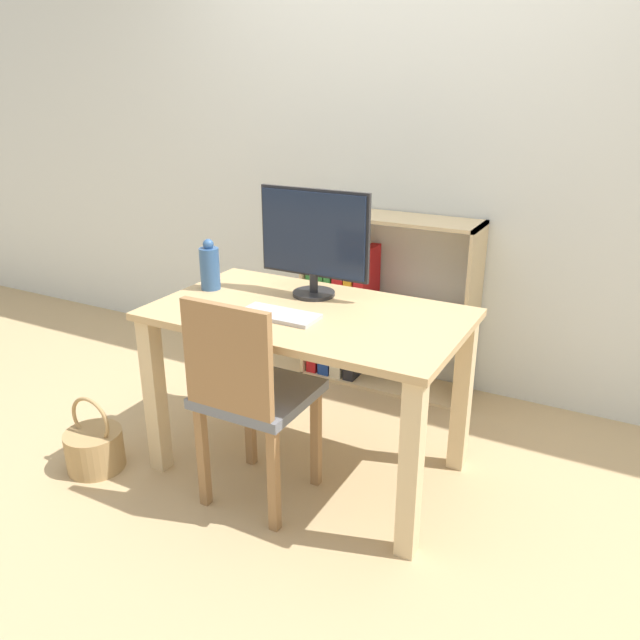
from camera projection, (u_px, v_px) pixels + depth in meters
name	position (u px, v px, depth m)	size (l,w,h in m)	color
ground_plane	(309.00, 466.00, 2.74)	(10.00, 10.00, 0.00)	tan
wall_back	(411.00, 140.00, 3.17)	(8.00, 0.05, 2.60)	silver
desk	(308.00, 342.00, 2.53)	(1.24, 0.72, 0.72)	tan
monitor	(314.00, 238.00, 2.57)	(0.50, 0.18, 0.45)	#232326
keyboard	(279.00, 315.00, 2.41)	(0.31, 0.14, 0.02)	#B2B2B7
vase	(210.00, 267.00, 2.71)	(0.09, 0.09, 0.22)	#33598C
chair	(249.00, 393.00, 2.33)	(0.40, 0.40, 0.88)	slate
bookshelf	(357.00, 306.00, 3.43)	(0.93, 0.28, 0.94)	#D8BC8C
basket	(95.00, 448.00, 2.69)	(0.24, 0.24, 0.34)	tan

